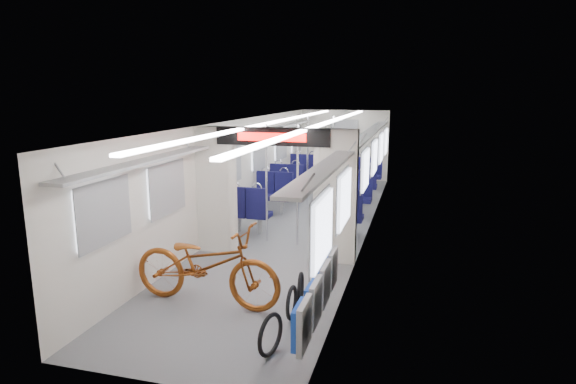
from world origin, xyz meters
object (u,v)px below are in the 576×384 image
(bike_hoop_c, at_px, (301,290))
(stanchion_far_left, at_px, (307,161))
(bike_hoop_b, at_px, (292,304))
(seat_bay_near_right, at_px, (346,201))
(seat_bay_far_left, at_px, (297,175))
(seat_bay_near_left, at_px, (262,199))
(flip_bench, at_px, (318,293))
(seat_bay_far_right, at_px, (364,177))
(stanchion_far_right, at_px, (333,162))
(bike_hoop_a, at_px, (270,337))
(stanchion_near_left, at_px, (267,184))
(bicycle, at_px, (206,264))
(stanchion_near_right, at_px, (298,186))

(bike_hoop_c, relative_size, stanchion_far_left, 0.20)
(bike_hoop_b, xyz_separation_m, seat_bay_near_right, (0.01, 4.66, 0.35))
(bike_hoop_c, height_order, seat_bay_far_left, seat_bay_far_left)
(seat_bay_near_left, height_order, seat_bay_near_right, seat_bay_near_right)
(flip_bench, height_order, seat_bay_near_left, seat_bay_near_left)
(seat_bay_near_right, bearing_deg, seat_bay_far_right, 90.00)
(seat_bay_far_left, distance_m, stanchion_far_right, 1.91)
(seat_bay_near_left, relative_size, seat_bay_near_right, 0.98)
(flip_bench, bearing_deg, stanchion_far_right, 98.78)
(seat_bay_far_left, height_order, stanchion_far_left, stanchion_far_left)
(bike_hoop_a, bearing_deg, stanchion_near_left, 108.26)
(bicycle, height_order, bike_hoop_b, bicycle)
(seat_bay_far_right, bearing_deg, stanchion_near_left, -105.33)
(flip_bench, bearing_deg, stanchion_near_right, 108.15)
(bike_hoop_c, xyz_separation_m, seat_bay_near_left, (-1.87, 3.92, 0.34))
(seat_bay_near_right, height_order, stanchion_far_right, stanchion_far_right)
(seat_bay_far_left, bearing_deg, bike_hoop_a, -77.66)
(seat_bay_far_right, xyz_separation_m, stanchion_far_right, (-0.61, -1.68, 0.63))
(stanchion_near_right, distance_m, stanchion_far_right, 3.25)
(flip_bench, height_order, seat_bay_far_left, seat_bay_far_left)
(bike_hoop_a, relative_size, stanchion_near_left, 0.22)
(stanchion_far_left, bearing_deg, seat_bay_far_right, 51.90)
(seat_bay_far_left, distance_m, seat_bay_far_right, 1.91)
(bike_hoop_c, xyz_separation_m, stanchion_far_left, (-1.27, 5.87, 0.94))
(bike_hoop_b, bearing_deg, stanchion_far_left, 101.26)
(seat_bay_far_right, relative_size, stanchion_far_right, 0.84)
(seat_bay_near_right, xyz_separation_m, seat_bay_far_right, (0.00, 3.29, -0.03))
(flip_bench, xyz_separation_m, bike_hoop_b, (-0.43, 0.39, -0.38))
(flip_bench, xyz_separation_m, seat_bay_far_left, (-2.29, 7.97, -0.02))
(bicycle, height_order, seat_bay_far_right, bicycle)
(seat_bay_near_left, bearing_deg, bike_hoop_c, -64.57)
(stanchion_near_left, xyz_separation_m, stanchion_far_left, (0.06, 3.24, 0.00))
(seat_bay_far_right, bearing_deg, seat_bay_near_right, -90.00)
(seat_bay_far_left, bearing_deg, bike_hoop_c, -75.31)
(bike_hoop_a, relative_size, seat_bay_far_right, 0.26)
(bicycle, bearing_deg, stanchion_near_left, 4.85)
(flip_bench, distance_m, seat_bay_near_right, 5.06)
(bike_hoop_b, bearing_deg, seat_bay_far_right, 89.93)
(bike_hoop_a, relative_size, bike_hoop_c, 1.09)
(bike_hoop_b, height_order, stanchion_near_right, stanchion_near_right)
(bike_hoop_b, bearing_deg, bike_hoop_a, -90.04)
(bike_hoop_a, height_order, seat_bay_far_right, seat_bay_far_right)
(bike_hoop_b, height_order, seat_bay_near_left, seat_bay_near_left)
(flip_bench, bearing_deg, bike_hoop_b, 137.63)
(bicycle, relative_size, bike_hoop_c, 4.73)
(bike_hoop_a, relative_size, stanchion_near_right, 0.22)
(bike_hoop_c, bearing_deg, bicycle, -165.62)
(seat_bay_near_left, distance_m, seat_bay_far_left, 3.19)
(bicycle, distance_m, seat_bay_near_left, 4.29)
(bicycle, bearing_deg, bike_hoop_c, -72.11)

